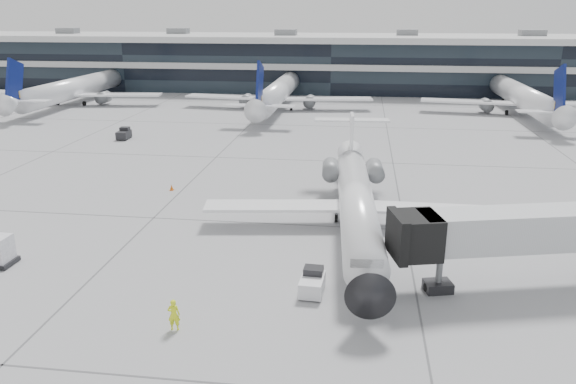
# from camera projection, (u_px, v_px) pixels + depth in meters

# --- Properties ---
(ground) EXTENTS (220.00, 220.00, 0.00)m
(ground) POSITION_uv_depth(u_px,v_px,m) (276.00, 224.00, 44.10)
(ground) COLOR gray
(ground) RESTS_ON ground
(terminal) EXTENTS (170.00, 22.00, 10.00)m
(terminal) POSITION_uv_depth(u_px,v_px,m) (334.00, 65.00, 119.94)
(terminal) COLOR black
(terminal) RESTS_ON ground
(bg_jet_left) EXTENTS (32.00, 40.00, 9.60)m
(bg_jet_left) POSITION_uv_depth(u_px,v_px,m) (77.00, 104.00, 101.64)
(bg_jet_left) COLOR white
(bg_jet_left) RESTS_ON ground
(bg_jet_center) EXTENTS (32.00, 40.00, 9.60)m
(bg_jet_center) POSITION_uv_depth(u_px,v_px,m) (278.00, 108.00, 97.00)
(bg_jet_center) COLOR white
(bg_jet_center) RESTS_ON ground
(bg_jet_right) EXTENTS (32.00, 40.00, 9.60)m
(bg_jet_right) POSITION_uv_depth(u_px,v_px,m) (519.00, 113.00, 91.99)
(bg_jet_right) COLOR white
(bg_jet_right) RESTS_ON ground
(regional_jet) EXTENTS (23.46, 29.30, 6.76)m
(regional_jet) POSITION_uv_depth(u_px,v_px,m) (356.00, 199.00, 42.68)
(regional_jet) COLOR white
(regional_jet) RESTS_ON ground
(jet_bridge) EXTENTS (15.64, 6.54, 5.07)m
(jet_bridge) POSITION_uv_depth(u_px,v_px,m) (536.00, 229.00, 33.02)
(jet_bridge) COLOR #AAACAF
(jet_bridge) RESTS_ON ground
(ramp_worker) EXTENTS (0.69, 0.51, 1.76)m
(ramp_worker) POSITION_uv_depth(u_px,v_px,m) (174.00, 315.00, 29.17)
(ramp_worker) COLOR #E7FB1A
(ramp_worker) RESTS_ON ground
(baggage_tug) EXTENTS (1.45, 2.33, 1.44)m
(baggage_tug) POSITION_uv_depth(u_px,v_px,m) (312.00, 283.00, 33.12)
(baggage_tug) COLOR white
(baggage_tug) RESTS_ON ground
(traffic_cone) EXTENTS (0.48, 0.48, 0.56)m
(traffic_cone) POSITION_uv_depth(u_px,v_px,m) (172.00, 188.00, 52.31)
(traffic_cone) COLOR #D8570B
(traffic_cone) RESTS_ON ground
(far_tug) EXTENTS (1.48, 2.39, 1.48)m
(far_tug) POSITION_uv_depth(u_px,v_px,m) (124.00, 134.00, 73.31)
(far_tug) COLOR black
(far_tug) RESTS_ON ground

